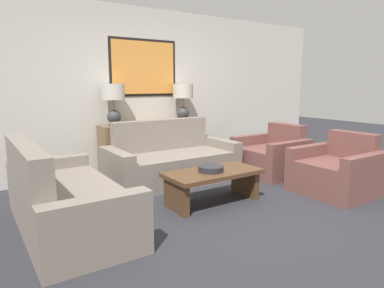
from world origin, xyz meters
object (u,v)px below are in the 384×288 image
table_lamp_left (113,99)px  couch_by_side (64,201)px  armchair_near_back_wall (272,157)px  armchair_near_camera (337,172)px  console_table (151,147)px  decorative_bowl (211,169)px  coffee_table (213,179)px  table_lamp_right (183,97)px  couch_by_back_wall (171,162)px

table_lamp_left → couch_by_side: bearing=-126.5°
armchair_near_back_wall → armchair_near_camera: size_ratio=1.00×
console_table → decorative_bowl: (-0.11, -1.78, 0.03)m
console_table → decorative_bowl: console_table is taller
coffee_table → table_lamp_left: bearing=107.1°
console_table → armchair_near_camera: bearing=-56.6°
coffee_table → armchair_near_back_wall: (1.64, 0.59, -0.02)m
table_lamp_left → table_lamp_right: 1.24m
console_table → couch_by_back_wall: 0.66m
armchair_near_back_wall → couch_by_back_wall: bearing=160.9°
table_lamp_left → armchair_near_camera: bearing=-47.3°
table_lamp_right → armchair_near_camera: size_ratio=0.66×
couch_by_side → console_table: bearing=41.3°
table_lamp_left → table_lamp_right: (1.24, 0.00, 0.00)m
console_table → couch_by_back_wall: couch_by_back_wall is taller
table_lamp_right → coffee_table: bearing=-111.3°
couch_by_back_wall → armchair_near_camera: couch_by_back_wall is taller
console_table → couch_by_side: couch_by_side is taller
console_table → couch_by_side: (-1.77, -1.56, -0.12)m
armchair_near_camera → table_lamp_right: bearing=111.7°
console_table → armchair_near_back_wall: 1.97m
couch_by_side → decorative_bowl: couch_by_side is taller
table_lamp_left → armchair_near_camera: (2.18, -2.36, -0.94)m
decorative_bowl → armchair_near_camera: 1.78m
console_table → couch_by_side: size_ratio=0.87×
table_lamp_left → coffee_table: 2.08m
table_lamp_right → armchair_near_camera: 2.71m
couch_by_side → coffee_table: 1.71m
table_lamp_left → armchair_near_back_wall: size_ratio=0.66×
table_lamp_right → decorative_bowl: size_ratio=2.05×
coffee_table → armchair_near_camera: bearing=-19.7°
couch_by_side → coffee_table: (1.70, -0.22, 0.00)m
table_lamp_left → armchair_near_camera: table_lamp_left is taller
decorative_bowl → armchair_near_back_wall: size_ratio=0.32×
table_lamp_right → decorative_bowl: bearing=-112.3°
console_table → table_lamp_left: size_ratio=2.66×
console_table → armchair_near_camera: console_table is taller
couch_by_side → armchair_near_camera: (3.33, -0.81, -0.01)m
console_table → armchair_near_back_wall: bearing=-37.4°
decorative_bowl → armchair_near_back_wall: bearing=19.4°
table_lamp_left → decorative_bowl: bearing=-74.0°
table_lamp_left → couch_by_back_wall: (0.62, -0.65, -0.93)m
table_lamp_right → decorative_bowl: table_lamp_right is taller
table_lamp_left → couch_by_back_wall: bearing=-46.5°
couch_by_side → armchair_near_back_wall: size_ratio=2.03×
coffee_table → decorative_bowl: (-0.04, -0.00, 0.14)m
table_lamp_right → couch_by_back_wall: (-0.62, -0.65, -0.93)m
coffee_table → decorative_bowl: 0.14m
armchair_near_camera → couch_by_side: bearing=166.4°
couch_by_back_wall → couch_by_side: same height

